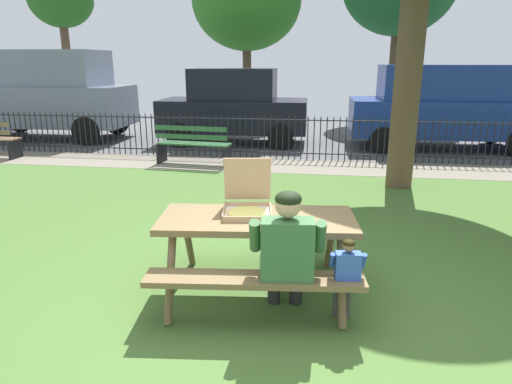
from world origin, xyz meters
The scene contains 14 objects.
ground centered at (0.00, 1.35, -0.01)m, with size 28.00×10.70×0.02m, color #496D2F.
cobblestone_walkway centered at (0.00, 6.00, 0.00)m, with size 28.00×1.40×0.01m, color gray.
street_asphalt centered at (0.00, 9.81, -0.01)m, with size 28.00×6.21×0.01m, color #515154.
picnic_table_foreground centered at (-0.19, 0.45, 0.60)m, with size 1.94×1.66×0.79m.
pizza_box_open centered at (-0.30, 0.58, 0.87)m, with size 0.53×0.59×0.50m.
adult_at_table centered at (0.13, -0.02, 0.66)m, with size 0.63×0.62×1.19m.
child_at_table centered at (0.61, 0.00, 0.49)m, with size 0.30×0.30×0.80m.
iron_fence_streetside centered at (0.00, 6.70, 0.50)m, with size 21.37×0.03×0.98m.
park_bench_center centered at (-2.35, 5.87, 0.42)m, with size 1.63×0.61×0.85m.
parked_car_far_left centered at (-7.43, 8.64, 1.31)m, with size 4.74×2.16×2.46m.
parked_car_left centered at (-1.98, 8.64, 1.01)m, with size 3.94×1.90×1.98m.
parked_car_center centered at (3.42, 8.64, 1.10)m, with size 4.62×2.00×2.08m.
far_tree_left centered at (-9.72, 13.92, 4.44)m, with size 2.45×2.45×5.61m.
far_tree_midleft centered at (-2.50, 13.92, 4.30)m, with size 3.97×3.97×6.10m.
Camera 1 is at (0.37, -3.43, 2.15)m, focal length 31.62 mm.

